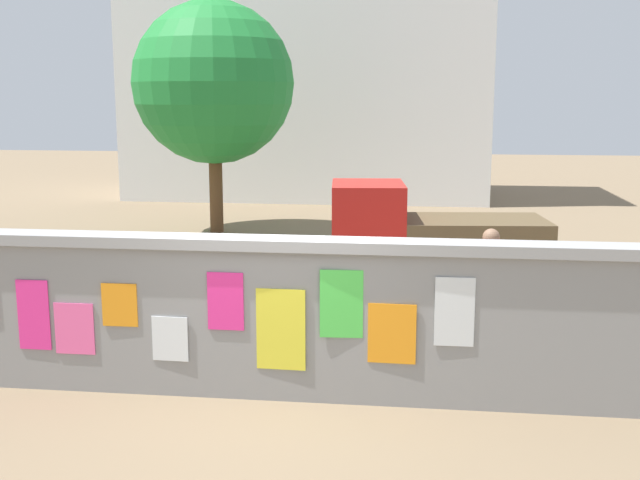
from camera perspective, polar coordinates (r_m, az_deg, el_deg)
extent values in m
plane|color=#7A664C|center=(16.43, 1.90, -1.03)|extent=(60.00, 60.00, 0.00)
cube|color=gray|center=(8.52, -3.13, -6.16)|extent=(8.38, 0.30, 1.67)
cube|color=#959595|center=(8.31, -3.19, -0.25)|extent=(8.58, 0.42, 0.12)
cube|color=#F42D8C|center=(9.24, -20.29, -5.18)|extent=(0.37, 0.02, 0.80)
cube|color=#F9599E|center=(9.08, -17.59, -6.23)|extent=(0.45, 0.01, 0.58)
cube|color=orange|center=(8.79, -14.51, -4.64)|extent=(0.40, 0.02, 0.48)
cube|color=silver|center=(8.71, -10.96, -7.14)|extent=(0.41, 0.03, 0.50)
cube|color=#F42D8C|center=(8.41, -6.95, -4.50)|extent=(0.40, 0.01, 0.64)
cube|color=yellow|center=(8.37, -2.90, -6.59)|extent=(0.53, 0.03, 0.89)
cube|color=#4CD84C|center=(8.20, 1.58, -4.72)|extent=(0.46, 0.04, 0.73)
cube|color=orange|center=(8.25, 5.30, -6.87)|extent=(0.51, 0.03, 0.65)
cube|color=silver|center=(8.18, 9.85, -5.23)|extent=(0.41, 0.02, 0.73)
cylinder|color=black|center=(12.68, 3.12, -2.86)|extent=(0.72, 0.27, 0.70)
cylinder|color=black|center=(13.95, 2.98, -1.63)|extent=(0.72, 0.27, 0.70)
cylinder|color=black|center=(12.99, 14.22, -2.85)|extent=(0.72, 0.27, 0.70)
cylinder|color=black|center=(14.23, 13.10, -1.65)|extent=(0.72, 0.27, 0.70)
cube|color=red|center=(13.17, 3.51, 0.96)|extent=(1.34, 1.61, 1.50)
cube|color=brown|center=(13.41, 11.21, -0.35)|extent=(2.54, 1.73, 0.90)
cylinder|color=black|center=(11.46, -7.87, -4.66)|extent=(0.60, 0.13, 0.60)
cylinder|color=black|center=(11.14, -1.46, -5.00)|extent=(0.60, 0.15, 0.60)
cube|color=gold|center=(11.21, -4.73, -3.46)|extent=(1.01, 0.29, 0.32)
cube|color=black|center=(11.12, -3.75, -2.60)|extent=(0.57, 0.25, 0.10)
cube|color=#262626|center=(11.30, -7.46, -1.99)|extent=(0.07, 0.56, 0.03)
cylinder|color=black|center=(12.89, -13.34, -3.01)|extent=(0.65, 0.21, 0.66)
cylinder|color=black|center=(12.32, -9.36, -3.49)|extent=(0.65, 0.21, 0.66)
cube|color=red|center=(12.55, -11.42, -2.45)|extent=(0.93, 0.29, 0.06)
cylinder|color=red|center=(12.43, -10.88, -1.52)|extent=(0.04, 0.04, 0.40)
cube|color=black|center=(12.39, -10.92, -0.62)|extent=(0.21, 0.13, 0.05)
cube|color=black|center=(12.75, -13.26, -0.63)|extent=(0.15, 0.44, 0.03)
cylinder|color=#D83F72|center=(10.44, 11.88, -5.72)|extent=(0.12, 0.12, 0.80)
cylinder|color=#D83F72|center=(10.31, 12.57, -5.95)|extent=(0.12, 0.12, 0.80)
cylinder|color=#D83F72|center=(10.20, 12.37, -2.06)|extent=(0.48, 0.48, 0.60)
sphere|color=#8C664C|center=(10.12, 12.46, 0.21)|extent=(0.22, 0.22, 0.22)
cylinder|color=brown|center=(19.08, -7.65, 3.92)|extent=(0.32, 0.32, 2.26)
sphere|color=#1F7D32|center=(18.96, -7.83, 11.38)|extent=(3.86, 3.86, 3.86)
cube|color=silver|center=(26.29, -0.74, 12.77)|extent=(11.58, 4.95, 8.67)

